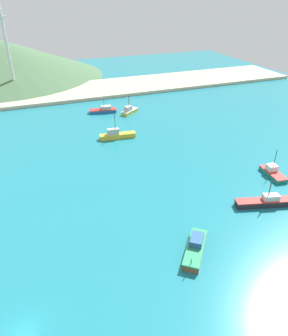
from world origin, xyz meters
TOP-DOWN VIEW (x-y plane):
  - ground at (0.00, 30.00)m, footprint 260.00×280.00m
  - fishing_boat_0 at (55.27, 19.36)m, footprint 3.73×7.64m
  - fishing_boat_1 at (38.26, 70.45)m, footprint 7.14×6.12m
  - fishing_boat_3 at (26.84, 4.42)m, footprint 7.74×8.68m
  - fishing_boat_5 at (30.35, 74.54)m, footprint 9.59×4.56m
  - fishing_boat_6 at (45.75, 10.71)m, footprint 11.25×5.14m
  - fishing_boat_7 at (28.22, 52.23)m, footprint 10.44×3.17m
  - beach_strip at (0.00, 101.63)m, footprint 247.00×25.77m
  - radio_tower at (3.19, 107.52)m, footprint 3.46×2.77m

SIDE VIEW (x-z plane):
  - ground at x=0.00m, z-range -0.50..0.00m
  - beach_strip at x=0.00m, z-range 0.00..1.20m
  - fishing_boat_0 at x=55.27m, z-range -2.45..4.00m
  - fishing_boat_5 at x=30.35m, z-range -1.57..3.23m
  - fishing_boat_3 at x=26.84m, z-range -0.47..2.17m
  - fishing_boat_6 at x=45.75m, z-range -1.90..3.62m
  - fishing_boat_1 at x=38.26m, z-range -2.18..4.10m
  - fishing_boat_7 at x=28.22m, z-range -2.55..4.59m
  - radio_tower at x=3.19m, z-range 0.34..34.97m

